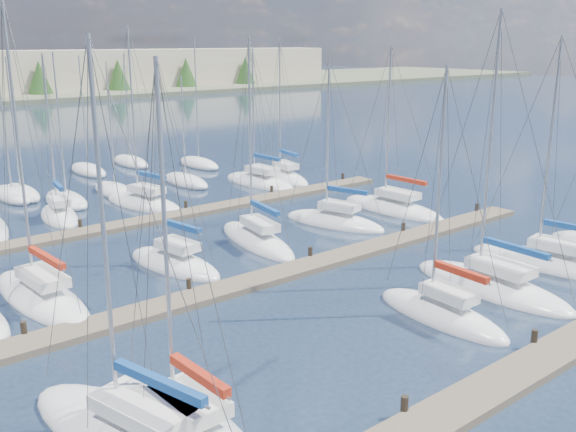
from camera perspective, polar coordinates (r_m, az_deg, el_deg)
ground at (r=72.94m, az=-23.49°, el=4.43°), size 400.00×400.00×0.00m
dock_near at (r=25.21m, az=18.00°, el=-14.19°), size 44.00×1.93×1.10m
dock_mid at (r=33.91m, az=-2.16°, el=-5.57°), size 44.00×1.93×1.10m
dock_far at (r=45.34m, az=-12.86°, el=-0.51°), size 44.00×1.93×1.10m
sailboat_p at (r=50.34m, az=-12.67°, el=1.11°), size 4.31×8.67×14.02m
sailboat_i at (r=33.69m, az=-21.08°, el=-6.73°), size 3.23×9.49×15.09m
sailboat_o at (r=48.37m, az=-19.66°, el=0.01°), size 3.24×6.58×12.15m
sailboat_e at (r=34.40m, az=17.62°, el=-5.96°), size 3.17×9.25×14.44m
sailboat_c at (r=22.01m, az=-9.11°, el=-18.18°), size 3.11×7.58×12.60m
sailboat_j at (r=36.53m, az=-10.06°, el=-4.19°), size 3.64×7.44×12.20m
sailboat_k at (r=40.15m, az=-2.77°, el=-2.15°), size 3.77×8.98×13.25m
sailboat_m at (r=48.34m, az=9.28°, el=0.69°), size 3.13×9.23×12.66m
sailboat_l at (r=44.28m, az=4.15°, el=-0.51°), size 4.53×8.07×11.80m
sailboat_r at (r=58.74m, az=-0.40°, el=3.52°), size 3.76×8.36×13.28m
sailboat_q at (r=56.66m, az=-2.56°, el=3.04°), size 3.39×8.66×12.35m
sailboat_f at (r=38.85m, az=22.35°, el=-3.96°), size 3.93×9.60×13.24m
sailboat_d at (r=30.38m, az=13.49°, el=-8.52°), size 2.50×7.26×12.01m
distant_boats at (r=56.38m, az=-23.13°, el=1.87°), size 36.93×20.75×13.30m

